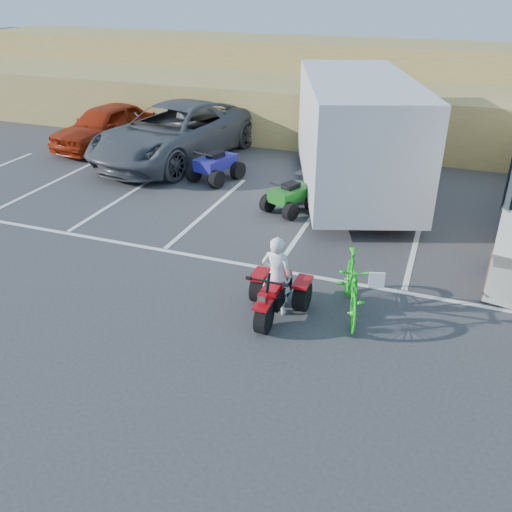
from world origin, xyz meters
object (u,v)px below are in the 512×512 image
(quad_atv_blue, at_px, (216,180))
(cargo_trailer, at_px, (356,133))
(green_dirt_bike, at_px, (352,286))
(rider, at_px, (277,276))
(red_trike_atv, at_px, (273,316))
(quad_atv_green, at_px, (290,211))
(red_car, at_px, (106,126))
(grey_pickup, at_px, (175,133))

(quad_atv_blue, bearing_deg, cargo_trailer, 22.05)
(cargo_trailer, xyz_separation_m, quad_atv_blue, (-4.09, -0.41, -1.73))
(quad_atv_blue, bearing_deg, green_dirt_bike, -31.59)
(green_dirt_bike, distance_m, cargo_trailer, 6.55)
(rider, bearing_deg, cargo_trailer, -90.15)
(cargo_trailer, distance_m, quad_atv_blue, 4.46)
(red_trike_atv, distance_m, quad_atv_green, 5.07)
(red_car, xyz_separation_m, quad_atv_blue, (5.24, -2.04, -0.76))
(rider, relative_size, green_dirt_bike, 0.79)
(red_trike_atv, relative_size, red_car, 0.34)
(red_trike_atv, height_order, cargo_trailer, cargo_trailer)
(green_dirt_bike, bearing_deg, rider, -175.93)
(cargo_trailer, bearing_deg, quad_atv_blue, 166.67)
(red_trike_atv, xyz_separation_m, grey_pickup, (-6.21, 8.01, 0.92))
(rider, bearing_deg, red_car, -41.84)
(green_dirt_bike, xyz_separation_m, grey_pickup, (-7.51, 7.42, 0.33))
(grey_pickup, height_order, quad_atv_green, grey_pickup)
(green_dirt_bike, relative_size, cargo_trailer, 0.26)
(cargo_trailer, xyz_separation_m, quad_atv_green, (-1.24, -1.99, -1.73))
(quad_atv_blue, distance_m, quad_atv_green, 3.26)
(green_dirt_bike, distance_m, red_car, 13.24)
(red_trike_atv, xyz_separation_m, quad_atv_green, (-1.18, 4.93, 0.00))
(rider, bearing_deg, quad_atv_blue, -57.27)
(grey_pickup, distance_m, quad_atv_green, 5.96)
(cargo_trailer, bearing_deg, red_car, 151.07)
(green_dirt_bike, bearing_deg, quad_atv_green, 105.08)
(red_trike_atv, distance_m, green_dirt_bike, 1.55)
(red_trike_atv, distance_m, grey_pickup, 10.17)
(rider, distance_m, cargo_trailer, 6.84)
(quad_atv_green, bearing_deg, red_trike_atv, -52.04)
(quad_atv_green, bearing_deg, grey_pickup, 173.00)
(rider, height_order, grey_pickup, grey_pickup)
(green_dirt_bike, xyz_separation_m, red_car, (-10.58, 7.95, 0.17))
(red_trike_atv, height_order, rider, rider)
(grey_pickup, bearing_deg, quad_atv_blue, -25.07)
(quad_atv_green, bearing_deg, rider, -51.62)
(quad_atv_blue, height_order, quad_atv_green, quad_atv_blue)
(red_car, height_order, quad_atv_green, red_car)
(grey_pickup, height_order, cargo_trailer, cargo_trailer)
(red_trike_atv, relative_size, quad_atv_blue, 0.99)
(red_trike_atv, bearing_deg, rider, 90.00)
(cargo_trailer, bearing_deg, red_trike_atv, -109.50)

